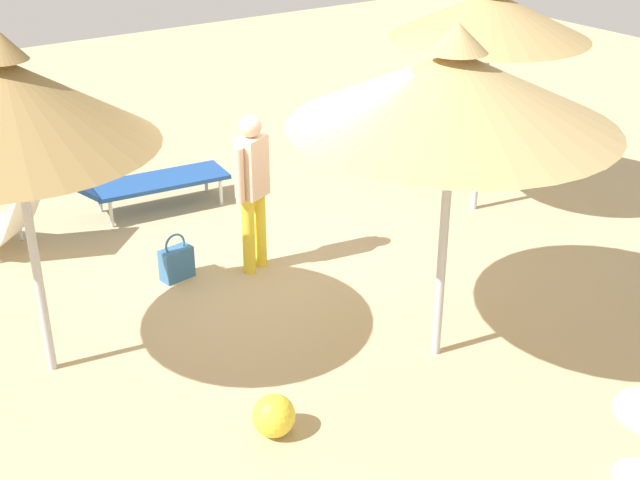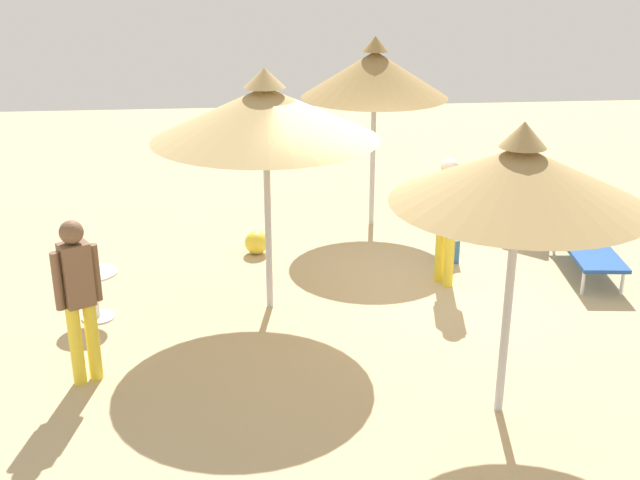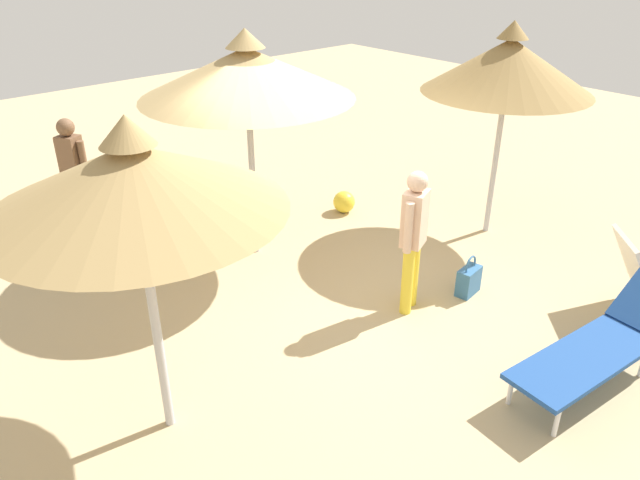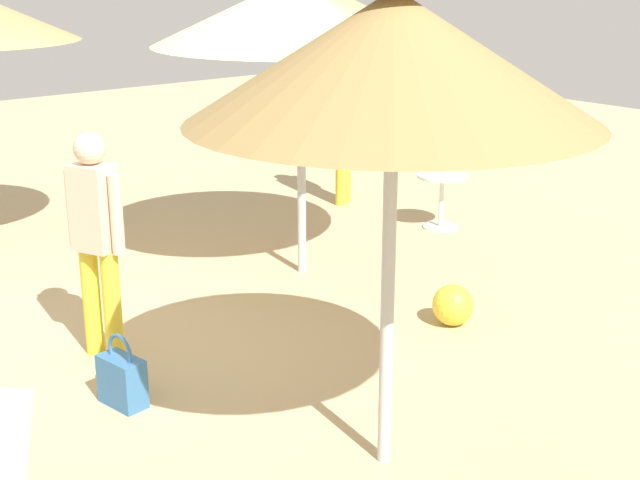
# 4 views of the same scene
# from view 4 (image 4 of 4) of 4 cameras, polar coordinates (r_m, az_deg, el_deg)

# --- Properties ---
(ground) EXTENTS (24.00, 24.00, 0.10)m
(ground) POSITION_cam_4_polar(r_m,az_deg,el_deg) (7.47, -8.27, -4.91)
(ground) COLOR tan
(parasol_umbrella_far_left) EXTENTS (2.17, 2.17, 2.86)m
(parasol_umbrella_far_left) POSITION_cam_4_polar(r_m,az_deg,el_deg) (4.60, 4.74, 11.58)
(parasol_umbrella_far_left) COLOR #B2B2B7
(parasol_umbrella_far_left) RESTS_ON ground
(parasol_umbrella_front) EXTENTS (2.57, 2.57, 2.86)m
(parasol_umbrella_front) POSITION_cam_4_polar(r_m,az_deg,el_deg) (7.82, -1.26, 14.49)
(parasol_umbrella_front) COLOR #B2B2B7
(parasol_umbrella_front) RESTS_ON ground
(person_standing_center) EXTENTS (0.45, 0.31, 1.66)m
(person_standing_center) POSITION_cam_4_polar(r_m,az_deg,el_deg) (6.46, -14.13, 0.51)
(person_standing_center) COLOR yellow
(person_standing_center) RESTS_ON ground
(person_standing_back) EXTENTS (0.32, 0.41, 1.71)m
(person_standing_back) POSITION_cam_4_polar(r_m,az_deg,el_deg) (10.37, 1.54, 7.59)
(person_standing_back) COLOR yellow
(person_standing_back) RESTS_ON ground
(handbag) EXTENTS (0.35, 0.22, 0.50)m
(handbag) POSITION_cam_4_polar(r_m,az_deg,el_deg) (5.99, -12.55, -8.69)
(handbag) COLOR #336699
(handbag) RESTS_ON ground
(side_table_round) EXTENTS (0.54, 0.54, 0.59)m
(side_table_round) POSITION_cam_4_polar(r_m,az_deg,el_deg) (9.60, 7.79, 3.07)
(side_table_round) COLOR silver
(side_table_round) RESTS_ON ground
(beach_ball) EXTENTS (0.33, 0.33, 0.33)m
(beach_ball) POSITION_cam_4_polar(r_m,az_deg,el_deg) (7.15, 8.50, -4.14)
(beach_ball) COLOR yellow
(beach_ball) RESTS_ON ground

